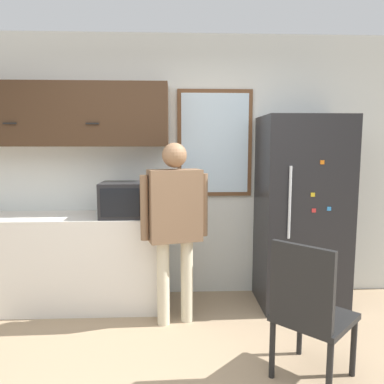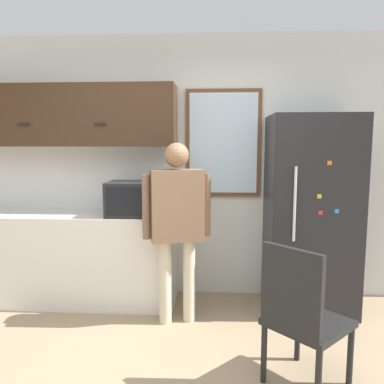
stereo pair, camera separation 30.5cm
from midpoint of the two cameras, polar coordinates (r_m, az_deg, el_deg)
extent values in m
cube|color=silver|center=(3.94, -5.04, 3.69)|extent=(6.00, 0.06, 2.70)
cube|color=silver|center=(4.00, -21.67, -9.81)|extent=(2.15, 0.58, 0.91)
cube|color=#3D2819|center=(3.96, -22.04, 10.83)|extent=(2.15, 0.34, 0.60)
cube|color=black|center=(3.93, -28.11, 9.22)|extent=(0.12, 0.01, 0.01)
cube|color=black|center=(3.67, -17.31, 9.93)|extent=(0.12, 0.01, 0.01)
cube|color=#232326|center=(3.63, -12.18, -1.14)|extent=(0.50, 0.38, 0.33)
cube|color=black|center=(3.45, -13.47, -1.62)|extent=(0.35, 0.01, 0.26)
cube|color=#B2B2B2|center=(3.41, -9.27, -1.61)|extent=(0.07, 0.01, 0.26)
cylinder|color=beige|center=(3.41, -7.04, -13.65)|extent=(0.11, 0.11, 0.75)
cylinder|color=beige|center=(3.45, -3.39, -13.35)|extent=(0.11, 0.11, 0.75)
cube|color=brown|center=(3.25, -5.34, -2.08)|extent=(0.49, 0.33, 0.62)
sphere|color=#8C6647|center=(3.21, -5.43, 5.60)|extent=(0.21, 0.21, 0.21)
cylinder|color=brown|center=(3.21, -10.01, -2.41)|extent=(0.07, 0.07, 0.56)
cylinder|color=brown|center=(3.32, -0.82, -1.99)|extent=(0.07, 0.07, 0.56)
cube|color=#232326|center=(3.79, 14.15, -3.02)|extent=(0.81, 0.63, 1.86)
cylinder|color=silver|center=(3.39, 12.21, -1.60)|extent=(0.02, 0.02, 0.65)
cube|color=#338CDB|center=(3.52, 17.87, -2.47)|extent=(0.04, 0.01, 0.04)
cube|color=yellow|center=(3.45, 15.56, -0.41)|extent=(0.04, 0.01, 0.04)
cube|color=red|center=(3.48, 15.73, -2.75)|extent=(0.04, 0.01, 0.04)
cube|color=orange|center=(3.45, 16.88, 4.35)|extent=(0.04, 0.01, 0.04)
cube|color=black|center=(2.75, 15.02, -18.00)|extent=(0.65, 0.65, 0.04)
cylinder|color=black|center=(2.94, 20.51, -21.38)|extent=(0.04, 0.04, 0.41)
cylinder|color=black|center=(3.09, 13.26, -19.62)|extent=(0.04, 0.04, 0.41)
cylinder|color=black|center=(2.62, 16.82, -25.00)|extent=(0.04, 0.04, 0.41)
cylinder|color=black|center=(2.79, 8.85, -22.65)|extent=(0.04, 0.04, 0.41)
cube|color=black|center=(2.47, 12.88, -13.81)|extent=(0.32, 0.33, 0.52)
cube|color=brown|center=(3.90, 1.22, 7.42)|extent=(0.77, 0.04, 1.09)
cube|color=silver|center=(3.88, 1.24, 7.43)|extent=(0.69, 0.01, 1.01)
camera|label=1|loc=(0.15, -92.86, -0.36)|focal=35.00mm
camera|label=2|loc=(0.15, 87.14, 0.36)|focal=35.00mm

